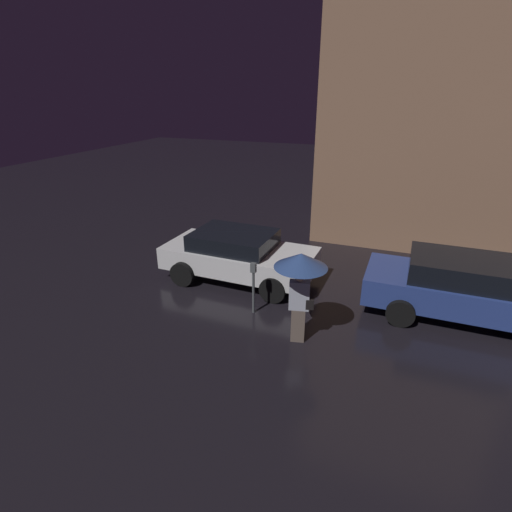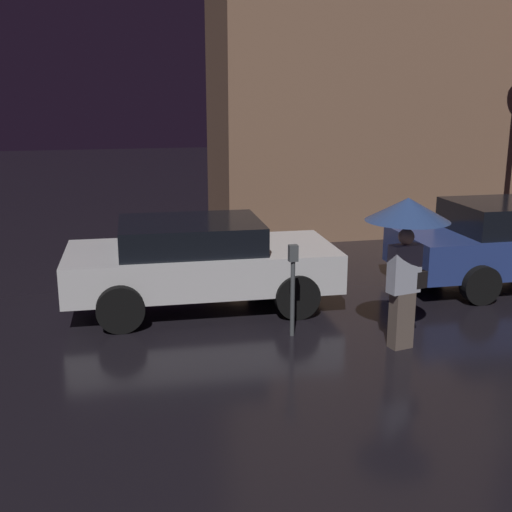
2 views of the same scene
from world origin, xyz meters
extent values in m
cube|color=#8C664C|center=(-3.94, 6.50, 5.23)|extent=(7.06, 3.00, 10.47)
cube|color=silver|center=(-8.58, 1.40, 0.63)|extent=(4.14, 1.97, 0.59)
cube|color=black|center=(-8.74, 1.40, 1.13)|extent=(2.17, 1.68, 0.42)
cylinder|color=black|center=(-7.31, 2.31, 0.33)|extent=(0.66, 0.22, 0.66)
cylinder|color=black|center=(-7.31, 0.48, 0.33)|extent=(0.66, 0.22, 0.66)
cylinder|color=black|center=(-9.84, 2.31, 0.33)|extent=(0.66, 0.22, 0.66)
cylinder|color=black|center=(-9.84, 0.48, 0.33)|extent=(0.66, 0.22, 0.66)
cylinder|color=black|center=(-4.33, 2.23, 0.31)|extent=(0.62, 0.22, 0.62)
cylinder|color=black|center=(-4.33, 0.47, 0.31)|extent=(0.62, 0.22, 0.62)
cube|color=#66564C|center=(-6.31, -0.88, 0.38)|extent=(0.31, 0.24, 0.75)
cube|color=#B2B7C6|center=(-6.31, -0.88, 1.06)|extent=(0.44, 0.27, 0.63)
sphere|color=tan|center=(-6.31, -0.88, 1.48)|extent=(0.20, 0.20, 0.20)
cylinder|color=black|center=(-6.31, -0.88, 1.31)|extent=(0.02, 0.02, 0.74)
cone|color=navy|center=(-6.31, -0.88, 1.83)|extent=(1.06, 1.06, 0.29)
cube|color=black|center=(-6.08, -0.88, 0.91)|extent=(0.18, 0.13, 0.22)
cylinder|color=#4C5154|center=(-7.57, -0.17, 0.53)|extent=(0.06, 0.06, 1.05)
cube|color=#4C5154|center=(-7.57, -0.17, 1.16)|extent=(0.12, 0.10, 0.22)
camera|label=1|loc=(-4.62, -7.79, 4.90)|focal=28.00mm
camera|label=2|loc=(-9.87, -8.08, 3.24)|focal=45.00mm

